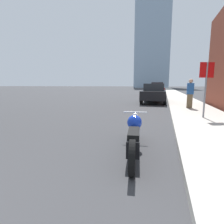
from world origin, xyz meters
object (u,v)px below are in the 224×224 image
parked_car_red (157,89)px  parked_car_white (160,88)px  motorcycle (134,135)px  parked_car_black (154,93)px  pedestrian (190,93)px  stop_sign (206,80)px

parked_car_red → parked_car_white: size_ratio=1.02×
motorcycle → parked_car_black: bearing=83.1°
motorcycle → pedestrian: pedestrian is taller
motorcycle → parked_car_red: 21.84m
parked_car_black → stop_sign: (2.38, -7.09, 0.85)m
parked_car_black → pedestrian: size_ratio=2.74×
motorcycle → parked_car_black: size_ratio=0.57×
stop_sign → parked_car_red: bearing=98.4°
parked_car_black → parked_car_red: 10.59m
parked_car_red → parked_car_white: bearing=86.2°
motorcycle → pedestrian: 7.51m
motorcycle → pedestrian: bearing=66.3°
parked_car_red → parked_car_white: parked_car_red is taller
parked_car_black → parked_car_white: parked_car_white is taller
parked_car_red → stop_sign: 17.89m
motorcycle → parked_car_black: parked_car_black is taller
parked_car_black → stop_sign: bearing=-71.4°
parked_car_black → parked_car_red: (-0.22, 10.59, 0.10)m
parked_car_white → pedestrian: (2.40, -27.53, 0.19)m
motorcycle → parked_car_white: (-0.36, 34.73, 0.43)m
parked_car_red → pedestrian: parked_car_red is taller
parked_car_black → parked_car_white: 23.49m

